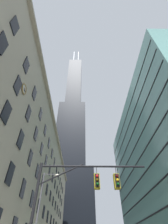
{
  "coord_description": "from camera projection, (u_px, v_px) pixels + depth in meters",
  "views": [
    {
      "loc": [
        -3.37,
        -9.11,
        1.76
      ],
      "look_at": [
        -2.99,
        26.49,
        33.37
      ],
      "focal_mm": 26.03,
      "sensor_mm": 36.0,
      "label": 1
    }
  ],
  "objects": [
    {
      "name": "glass_office_midrise",
      "position": [
        168.0,
        163.0,
        42.93
      ],
      "size": [
        16.6,
        51.88,
        40.48
      ],
      "color": "slate",
      "rests_on": "ground"
    },
    {
      "name": "dark_skyscraper",
      "position": [
        70.0,
        153.0,
        111.9
      ],
      "size": [
        29.66,
        29.66,
        193.63
      ],
      "color": "black",
      "rests_on": "ground"
    },
    {
      "name": "street_lamppost",
      "position": [
        41.0,
        209.0,
        16.58
      ],
      "size": [
        1.92,
        0.32,
        8.89
      ],
      "color": "#47474C",
      "rests_on": "sidewalk_left"
    },
    {
      "name": "station_building",
      "position": [
        15.0,
        185.0,
        37.96
      ],
      "size": [
        17.01,
        73.68,
        28.3
      ],
      "color": "#B2A88E",
      "rests_on": "ground"
    },
    {
      "name": "traffic_signal_mast",
      "position": [
        82.0,
        192.0,
        11.21
      ],
      "size": [
        8.05,
        0.63,
        6.95
      ],
      "color": "black",
      "rests_on": "sidewalk_left"
    }
  ]
}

